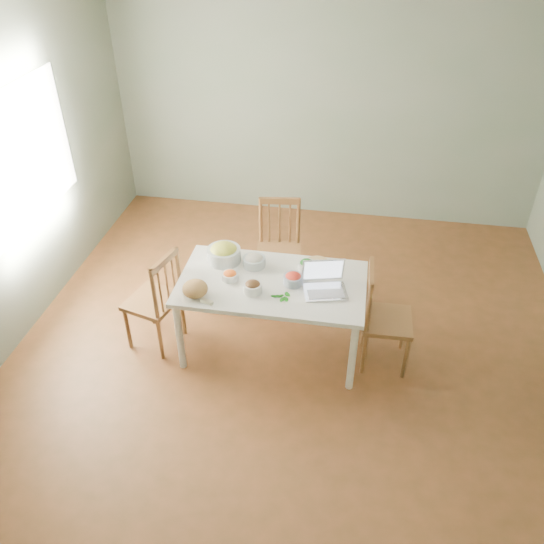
% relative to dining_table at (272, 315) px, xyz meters
% --- Properties ---
extents(floor, '(5.00, 5.00, 0.00)m').
position_rel_dining_table_xyz_m(floor, '(0.20, 0.08, -0.37)').
color(floor, '#513317').
rests_on(floor, ground).
extents(ceiling, '(5.00, 5.00, 0.00)m').
position_rel_dining_table_xyz_m(ceiling, '(0.20, 0.08, 2.33)').
color(ceiling, white).
rests_on(ceiling, ground).
extents(wall_back, '(5.00, 0.00, 2.70)m').
position_rel_dining_table_xyz_m(wall_back, '(0.20, 2.58, 0.98)').
color(wall_back, gray).
rests_on(wall_back, ground).
extents(wall_front, '(5.00, 0.00, 2.70)m').
position_rel_dining_table_xyz_m(wall_front, '(0.20, -2.42, 0.98)').
color(wall_front, gray).
rests_on(wall_front, ground).
extents(wall_left, '(0.00, 5.00, 2.70)m').
position_rel_dining_table_xyz_m(wall_left, '(-2.30, 0.08, 0.98)').
color(wall_left, gray).
rests_on(wall_left, ground).
extents(window_left, '(0.04, 1.60, 1.20)m').
position_rel_dining_table_xyz_m(window_left, '(-2.28, 0.38, 1.13)').
color(window_left, white).
rests_on(window_left, ground).
extents(dining_table, '(1.56, 0.88, 0.73)m').
position_rel_dining_table_xyz_m(dining_table, '(0.00, 0.00, 0.00)').
color(dining_table, white).
rests_on(dining_table, floor).
extents(chair_far, '(0.48, 0.47, 0.98)m').
position_rel_dining_table_xyz_m(chair_far, '(-0.08, 0.83, 0.12)').
color(chair_far, brown).
rests_on(chair_far, floor).
extents(chair_left, '(0.50, 0.52, 0.97)m').
position_rel_dining_table_xyz_m(chair_left, '(-1.05, -0.10, 0.12)').
color(chair_left, brown).
rests_on(chair_left, floor).
extents(chair_right, '(0.41, 0.43, 0.96)m').
position_rel_dining_table_xyz_m(chair_right, '(0.99, -0.00, 0.11)').
color(chair_right, brown).
rests_on(chair_right, floor).
extents(bread_boule, '(0.24, 0.24, 0.13)m').
position_rel_dining_table_xyz_m(bread_boule, '(-0.58, -0.29, 0.43)').
color(bread_boule, '#A87640').
rests_on(bread_boule, dining_table).
extents(butter_stick, '(0.11, 0.06, 0.03)m').
position_rel_dining_table_xyz_m(butter_stick, '(-0.46, -0.37, 0.38)').
color(butter_stick, '#EEEAC2').
rests_on(butter_stick, dining_table).
extents(bowl_squash, '(0.31, 0.31, 0.17)m').
position_rel_dining_table_xyz_m(bowl_squash, '(-0.47, 0.23, 0.45)').
color(bowl_squash, '#D0D243').
rests_on(bowl_squash, dining_table).
extents(bowl_carrot, '(0.14, 0.14, 0.08)m').
position_rel_dining_table_xyz_m(bowl_carrot, '(-0.35, -0.03, 0.41)').
color(bowl_carrot, '#E84815').
rests_on(bowl_carrot, dining_table).
extents(bowl_onion, '(0.25, 0.25, 0.11)m').
position_rel_dining_table_xyz_m(bowl_onion, '(-0.19, 0.21, 0.42)').
color(bowl_onion, silver).
rests_on(bowl_onion, dining_table).
extents(bowl_mushroom, '(0.17, 0.17, 0.10)m').
position_rel_dining_table_xyz_m(bowl_mushroom, '(-0.13, -0.16, 0.42)').
color(bowl_mushroom, '#41260E').
rests_on(bowl_mushroom, dining_table).
extents(bowl_redpep, '(0.18, 0.18, 0.10)m').
position_rel_dining_table_xyz_m(bowl_redpep, '(0.18, 0.01, 0.42)').
color(bowl_redpep, red).
rests_on(bowl_redpep, dining_table).
extents(bowl_broccoli, '(0.17, 0.17, 0.09)m').
position_rel_dining_table_xyz_m(bowl_broccoli, '(0.26, 0.23, 0.41)').
color(bowl_broccoli, '#215E25').
rests_on(bowl_broccoli, dining_table).
extents(flatbread, '(0.23, 0.23, 0.02)m').
position_rel_dining_table_xyz_m(flatbread, '(0.35, 0.33, 0.38)').
color(flatbread, '#D2BC7F').
rests_on(flatbread, dining_table).
extents(basil_bunch, '(0.18, 0.18, 0.02)m').
position_rel_dining_table_xyz_m(basil_bunch, '(0.10, -0.19, 0.38)').
color(basil_bunch, '#07470A').
rests_on(basil_bunch, dining_table).
extents(laptop, '(0.41, 0.36, 0.24)m').
position_rel_dining_table_xyz_m(laptop, '(0.45, -0.07, 0.49)').
color(laptop, silver).
rests_on(laptop, dining_table).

